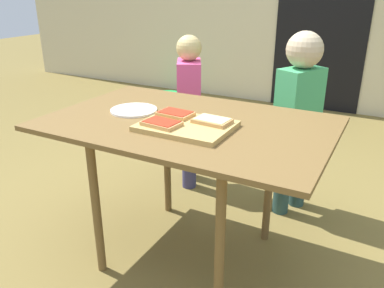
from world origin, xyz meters
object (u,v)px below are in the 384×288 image
Objects in this scene: plate_white_left at (134,110)px; child_right at (298,112)px; pizza_slice_far_left at (175,114)px; garden_hose_coil at (168,95)px; child_left at (189,104)px; pizza_slice_far_right at (212,121)px; cutting_board at (186,126)px; pizza_slice_near_left at (162,123)px; dining_table at (188,135)px.

plate_white_left is 0.21× the size of child_right.
garden_hose_coil is at bearing 122.36° from pizza_slice_far_left.
plate_white_left is 0.22× the size of child_left.
garden_hose_coil is (-1.26, 1.79, -0.53)m from child_left.
child_left is (-0.31, 0.69, -0.18)m from pizza_slice_far_left.
pizza_slice_far_right is 0.71m from child_right.
pizza_slice_far_left is at bearing -118.89° from child_right.
pizza_slice_far_left is (-0.09, 0.07, 0.02)m from cutting_board.
pizza_slice_near_left is 1.01× the size of pizza_slice_far_left.
pizza_slice_far_right is at bearing -4.62° from plate_white_left.
pizza_slice_far_right is at bearing 33.84° from cutting_board.
pizza_slice_near_left is at bearing -142.96° from pizza_slice_far_right.
garden_hose_coil is at bearing 136.96° from child_right.
child_left reaches higher than dining_table.
child_left reaches higher than pizza_slice_far_left.
pizza_slice_far_left is at bearing -159.60° from dining_table.
child_right is (0.32, 0.65, -0.03)m from dining_table.
pizza_slice_far_right is at bearing -12.50° from dining_table.
child_right is at bearing -1.55° from child_left.
cutting_board is at bearing -146.16° from pizza_slice_far_right.
dining_table is 1.19× the size of child_right.
child_right is 2.72m from garden_hose_coil.
garden_hose_coil is at bearing 125.18° from child_left.
cutting_board is at bearing -62.16° from child_left.
cutting_board is at bearing -56.88° from garden_hose_coil.
dining_table is at bearing 115.49° from cutting_board.
child_left is (-0.49, 0.70, -0.18)m from pizza_slice_far_right.
child_right is at bearing 46.84° from plate_white_left.
child_right reaches higher than pizza_slice_far_left.
garden_hose_coil is (-1.75, 2.49, -0.70)m from pizza_slice_far_right.
dining_table is at bearing 77.02° from pizza_slice_near_left.
dining_table is 0.76m from child_left.
plate_white_left is at bearing -61.47° from garden_hose_coil.
pizza_slice_near_left is at bearing -139.61° from cutting_board.
pizza_slice_far_left is 3.02m from garden_hose_coil.
child_right reaches higher than pizza_slice_near_left.
pizza_slice_far_right reaches higher than dining_table.
pizza_slice_far_right is (0.16, 0.12, 0.00)m from pizza_slice_near_left.
dining_table reaches higher than garden_hose_coil.
garden_hose_coil is at bearing 121.26° from pizza_slice_near_left.
pizza_slice_far_left is at bearing 176.83° from pizza_slice_far_right.
pizza_slice_far_right is 0.16× the size of child_left.
pizza_slice_far_left is 0.16× the size of child_left.
cutting_board reaches higher than garden_hose_coil.
pizza_slice_near_left is at bearing -83.59° from pizza_slice_far_left.
pizza_slice_far_right is at bearing -54.90° from garden_hose_coil.
pizza_slice_far_left reaches higher than cutting_board.
garden_hose_coil is at bearing 118.53° from plate_white_left.
child_left is (-0.40, 0.76, -0.16)m from cutting_board.
pizza_slice_near_left reaches higher than plate_white_left.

